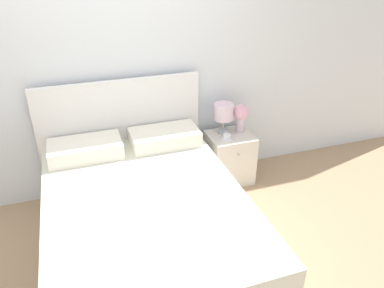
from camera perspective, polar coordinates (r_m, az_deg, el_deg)
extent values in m
plane|color=tan|center=(3.97, -9.87, -6.22)|extent=(12.00, 12.00, 0.00)
cube|color=white|center=(3.49, -11.84, 12.37)|extent=(8.00, 0.06, 2.60)
cube|color=white|center=(3.08, -6.73, -13.95)|extent=(1.50, 2.03, 0.32)
cube|color=white|center=(2.90, -7.04, -9.87)|extent=(1.47, 1.99, 0.24)
cube|color=white|center=(3.67, -10.53, 1.00)|extent=(1.53, 0.05, 1.14)
cube|color=white|center=(3.42, -15.92, -0.76)|extent=(0.63, 0.36, 0.14)
cube|color=white|center=(3.50, -4.20, 1.04)|extent=(0.63, 0.36, 0.14)
cube|color=silver|center=(3.91, 5.70, -2.05)|extent=(0.44, 0.40, 0.52)
sphere|color=#B2AD93|center=(3.67, 7.12, -1.62)|extent=(0.02, 0.02, 0.02)
cylinder|color=#A8B2BC|center=(3.81, 4.72, 2.01)|extent=(0.10, 0.10, 0.05)
cylinder|color=#B7B29E|center=(3.78, 4.76, 3.06)|extent=(0.02, 0.02, 0.10)
cylinder|color=silver|center=(3.72, 4.84, 4.93)|extent=(0.19, 0.19, 0.16)
cylinder|color=silver|center=(3.86, 7.35, 3.01)|extent=(0.09, 0.09, 0.15)
sphere|color=#EFB2C6|center=(3.80, 7.47, 4.83)|extent=(0.16, 0.16, 0.16)
sphere|color=#609356|center=(3.84, 7.98, 4.35)|extent=(0.07, 0.07, 0.07)
cylinder|color=white|center=(3.70, 5.31, 0.78)|extent=(0.12, 0.12, 0.01)
cylinder|color=white|center=(3.69, 5.33, 1.18)|extent=(0.07, 0.07, 0.05)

